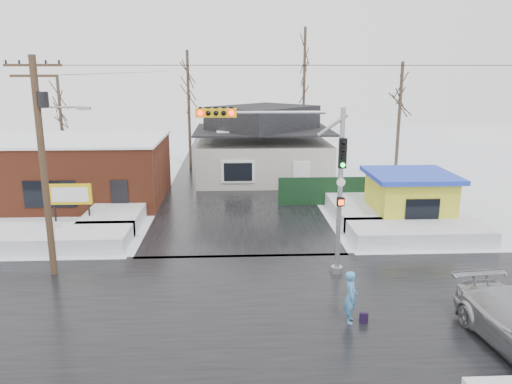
{
  "coord_description": "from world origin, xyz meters",
  "views": [
    {
      "loc": [
        -0.38,
        -16.61,
        8.45
      ],
      "look_at": [
        0.68,
        5.45,
        3.0
      ],
      "focal_mm": 35.0,
      "sensor_mm": 36.0,
      "label": 1
    }
  ],
  "objects_px": {
    "traffic_signal": "(302,169)",
    "marquee_sign": "(71,196)",
    "utility_pole": "(44,155)",
    "pedestrian": "(351,297)",
    "kiosk": "(409,197)"
  },
  "relations": [
    {
      "from": "traffic_signal",
      "to": "marquee_sign",
      "type": "height_order",
      "value": "traffic_signal"
    },
    {
      "from": "utility_pole",
      "to": "marquee_sign",
      "type": "height_order",
      "value": "utility_pole"
    },
    {
      "from": "utility_pole",
      "to": "pedestrian",
      "type": "relative_size",
      "value": 4.87
    },
    {
      "from": "traffic_signal",
      "to": "kiosk",
      "type": "height_order",
      "value": "traffic_signal"
    },
    {
      "from": "utility_pole",
      "to": "pedestrian",
      "type": "bearing_deg",
      "value": -22.3
    },
    {
      "from": "kiosk",
      "to": "marquee_sign",
      "type": "bearing_deg",
      "value": -178.45
    },
    {
      "from": "traffic_signal",
      "to": "pedestrian",
      "type": "xyz_separation_m",
      "value": [
        1.15,
        -4.19,
        -3.61
      ]
    },
    {
      "from": "marquee_sign",
      "to": "pedestrian",
      "type": "bearing_deg",
      "value": -40.42
    },
    {
      "from": "kiosk",
      "to": "utility_pole",
      "type": "bearing_deg",
      "value": -159.56
    },
    {
      "from": "traffic_signal",
      "to": "pedestrian",
      "type": "bearing_deg",
      "value": -74.68
    },
    {
      "from": "marquee_sign",
      "to": "kiosk",
      "type": "distance_m",
      "value": 18.51
    },
    {
      "from": "utility_pole",
      "to": "marquee_sign",
      "type": "bearing_deg",
      "value": 100.13
    },
    {
      "from": "marquee_sign",
      "to": "pedestrian",
      "type": "relative_size",
      "value": 1.38
    },
    {
      "from": "marquee_sign",
      "to": "kiosk",
      "type": "relative_size",
      "value": 0.55
    },
    {
      "from": "marquee_sign",
      "to": "kiosk",
      "type": "bearing_deg",
      "value": 1.55
    }
  ]
}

